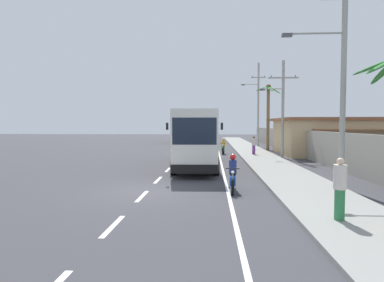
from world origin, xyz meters
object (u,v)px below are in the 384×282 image
at_px(pedestrian_midwalk, 340,188).
at_px(utility_pole_nearest, 341,75).
at_px(palm_nearest, 268,107).
at_px(utility_pole_mid, 282,106).
at_px(pedestrian_near_kerb, 254,145).
at_px(roadside_building, 342,136).
at_px(utility_pole_far, 258,103).
at_px(coach_bus_far_lane, 183,129).
at_px(coach_bus_foreground, 196,136).
at_px(motorcycle_beside_bus, 233,176).
at_px(motorcycle_trailing, 223,147).

relative_size(pedestrian_midwalk, utility_pole_nearest, 0.19).
xyz_separation_m(utility_pole_nearest, palm_nearest, (0.39, 21.07, -0.26)).
bearing_deg(utility_pole_mid, pedestrian_near_kerb, 140.21).
bearing_deg(utility_pole_nearest, pedestrian_midwalk, -110.40).
height_order(utility_pole_nearest, roadside_building, utility_pole_nearest).
bearing_deg(utility_pole_far, coach_bus_far_lane, 137.11).
xyz_separation_m(coach_bus_foreground, utility_pole_nearest, (6.75, -7.50, 2.95)).
relative_size(motorcycle_beside_bus, motorcycle_trailing, 1.00).
xyz_separation_m(utility_pole_mid, utility_pole_far, (-0.21, 13.22, 1.12)).
xyz_separation_m(utility_pole_mid, palm_nearest, (0.16, 7.85, 0.37)).
height_order(coach_bus_far_lane, utility_pole_nearest, utility_pole_nearest).
bearing_deg(coach_bus_foreground, motorcycle_trailing, 76.27).
distance_m(motorcycle_beside_bus, motorcycle_trailing, 17.45).
distance_m(utility_pole_nearest, roadside_building, 18.08).
relative_size(motorcycle_trailing, utility_pole_far, 0.19).
relative_size(motorcycle_beside_bus, pedestrian_midwalk, 1.12).
xyz_separation_m(motorcycle_trailing, utility_pole_nearest, (4.56, -16.44, 4.34)).
relative_size(utility_pole_nearest, utility_pole_far, 0.90).
distance_m(motorcycle_beside_bus, utility_pole_far, 28.29).
height_order(utility_pole_mid, palm_nearest, utility_pole_mid).
bearing_deg(utility_pole_far, coach_bus_foreground, -109.63).
bearing_deg(motorcycle_beside_bus, roadside_building, 57.46).
bearing_deg(coach_bus_far_lane, motorcycle_trailing, -73.90).
relative_size(motorcycle_beside_bus, utility_pole_mid, 0.24).
relative_size(motorcycle_beside_bus, roadside_building, 0.17).
height_order(pedestrian_midwalk, utility_pole_far, utility_pole_far).
xyz_separation_m(coach_bus_far_lane, utility_pole_far, (10.20, -9.47, 3.42)).
relative_size(pedestrian_near_kerb, utility_pole_far, 0.16).
bearing_deg(pedestrian_near_kerb, roadside_building, -111.01).
height_order(coach_bus_foreground, coach_bus_far_lane, coach_bus_far_lane).
distance_m(pedestrian_midwalk, utility_pole_mid, 19.13).
bearing_deg(motorcycle_beside_bus, coach_bus_foreground, 103.19).
relative_size(coach_bus_far_lane, utility_pole_far, 1.03).
distance_m(coach_bus_foreground, coach_bus_far_lane, 28.63).
bearing_deg(utility_pole_nearest, pedestrian_near_kerb, 97.13).
relative_size(pedestrian_midwalk, utility_pole_far, 0.17).
relative_size(motorcycle_trailing, pedestrian_midwalk, 1.12).
height_order(coach_bus_far_lane, pedestrian_midwalk, coach_bus_far_lane).
bearing_deg(motorcycle_beside_bus, pedestrian_midwalk, -58.75).
bearing_deg(coach_bus_foreground, utility_pole_nearest, -48.02).
bearing_deg(motorcycle_trailing, utility_pole_nearest, -74.49).
bearing_deg(roadside_building, pedestrian_midwalk, -111.09).
bearing_deg(roadside_building, pedestrian_near_kerb, -169.18).
xyz_separation_m(utility_pole_nearest, utility_pole_mid, (0.23, 13.22, -0.63)).
distance_m(coach_bus_far_lane, utility_pole_mid, 25.08).
height_order(motorcycle_beside_bus, roadside_building, roadside_building).
height_order(utility_pole_mid, utility_pole_far, utility_pole_far).
xyz_separation_m(motorcycle_trailing, palm_nearest, (4.95, 4.63, 4.08)).
bearing_deg(motorcycle_trailing, roadside_building, 0.67).
relative_size(coach_bus_far_lane, pedestrian_midwalk, 6.10).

